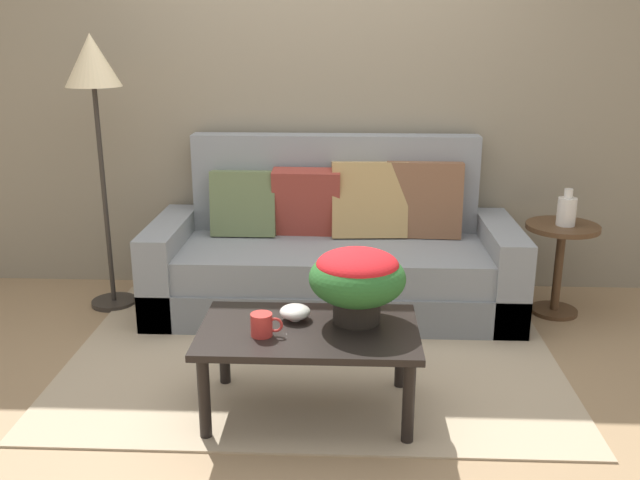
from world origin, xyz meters
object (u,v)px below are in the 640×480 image
potted_plant (357,277)px  table_vase (567,211)px  side_table (560,253)px  snack_bowl (295,312)px  floor_lamp (94,83)px  coffee_table (309,339)px  coffee_mug (262,325)px  couch (334,256)px

potted_plant → table_vase: size_ratio=1.96×
side_table → snack_bowl: (-1.53, -1.14, 0.06)m
potted_plant → floor_lamp: bearing=143.2°
coffee_table → floor_lamp: size_ratio=0.58×
side_table → coffee_mug: (-1.66, -1.31, 0.07)m
couch → potted_plant: size_ratio=5.12×
couch → floor_lamp: bearing=-177.9°
couch → table_vase: couch is taller
table_vase → potted_plant: bearing=-138.2°
coffee_table → potted_plant: bearing=22.4°
coffee_mug → potted_plant: bearing=23.0°
couch → coffee_table: (-0.08, -1.29, 0.03)m
couch → side_table: couch is taller
coffee_table → side_table: 1.91m
side_table → floor_lamp: size_ratio=0.34×
table_vase → coffee_mug: bearing=-142.1°
side_table → snack_bowl: 1.91m
snack_bowl → coffee_mug: bearing=-126.2°
couch → floor_lamp: floor_lamp is taller
potted_plant → couch: bearing=96.2°
floor_lamp → coffee_mug: size_ratio=11.83×
side_table → potted_plant: 1.70m
floor_lamp → snack_bowl: size_ratio=11.80×
coffee_mug → table_vase: table_vase is taller
coffee_table → snack_bowl: snack_bowl is taller
floor_lamp → potted_plant: 2.08m
coffee_table → side_table: bearing=40.0°
floor_lamp → snack_bowl: bearing=-42.4°
coffee_table → snack_bowl: size_ratio=6.89×
coffee_table → floor_lamp: 2.09m
floor_lamp → table_vase: bearing=-0.6°
couch → snack_bowl: bearing=-97.2°
coffee_table → table_vase: size_ratio=4.39×
coffee_mug → floor_lamp: bearing=130.5°
snack_bowl → table_vase: size_ratio=0.64×
coffee_table → snack_bowl: 0.15m
floor_lamp → side_table: bearing=-0.3°
coffee_table → floor_lamp: (-1.33, 1.24, 1.03)m
potted_plant → coffee_mug: (-0.41, -0.17, -0.16)m
coffee_table → floor_lamp: bearing=137.0°
couch → snack_bowl: size_ratio=15.76×
coffee_mug → couch: bearing=78.5°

